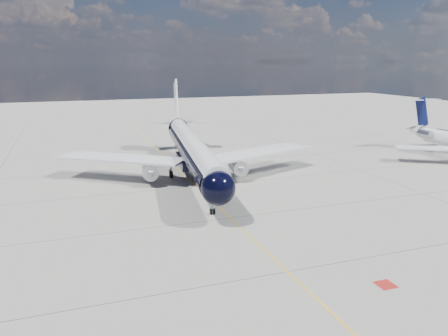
% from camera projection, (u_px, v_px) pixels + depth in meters
% --- Properties ---
extents(ground, '(320.00, 320.00, 0.00)m').
position_uv_depth(ground, '(188.00, 178.00, 71.90)').
color(ground, gray).
rests_on(ground, ground).
extents(taxiway_centerline, '(0.16, 160.00, 0.01)m').
position_uv_depth(taxiway_centerline, '(196.00, 186.00, 67.33)').
color(taxiway_centerline, yellow).
rests_on(taxiway_centerline, ground).
extents(red_marking, '(1.60, 1.60, 0.01)m').
position_uv_depth(red_marking, '(386.00, 285.00, 37.55)').
color(red_marking, maroon).
rests_on(red_marking, ground).
extents(main_airliner, '(43.00, 52.74, 15.26)m').
position_uv_depth(main_airliner, '(191.00, 149.00, 72.07)').
color(main_airliner, black).
rests_on(main_airliner, ground).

